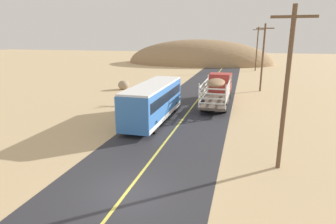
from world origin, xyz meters
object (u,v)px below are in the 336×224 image
power_pole_near (287,86)px  power_pole_far (257,48)px  power_pole_mid (263,56)px  bus (154,101)px  livestock_truck (219,86)px  boulder_near_shoulder (124,85)px

power_pole_near → power_pole_far: power_pole_far is taller
power_pole_mid → power_pole_far: size_ratio=0.97×
power_pole_far → bus: bearing=-103.3°
bus → power_pole_far: bearing=76.7°
livestock_truck → power_pole_mid: power_pole_mid is taller
livestock_truck → bus: size_ratio=0.97×
livestock_truck → boulder_near_shoulder: (-13.37, 4.44, -1.18)m
livestock_truck → power_pole_mid: size_ratio=1.12×
power_pole_near → power_pole_mid: size_ratio=1.00×
power_pole_far → boulder_near_shoulder: (-18.20, -27.34, -4.17)m
livestock_truck → bus: bus is taller
power_pole_near → power_pole_mid: bearing=90.0°
livestock_truck → bus: bearing=-118.4°
boulder_near_shoulder → power_pole_far: bearing=56.4°
bus → power_pole_mid: size_ratio=1.15×
power_pole_near → power_pole_far: (0.00, 47.51, 0.14)m
livestock_truck → power_pole_mid: bearing=59.0°
power_pole_mid → power_pole_far: (0.00, 23.75, 0.14)m
power_pole_far → power_pole_near: bearing=-90.0°
power_pole_mid → livestock_truck: bearing=-121.0°
bus → boulder_near_shoulder: bearing=123.2°
livestock_truck → power_pole_near: 16.69m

